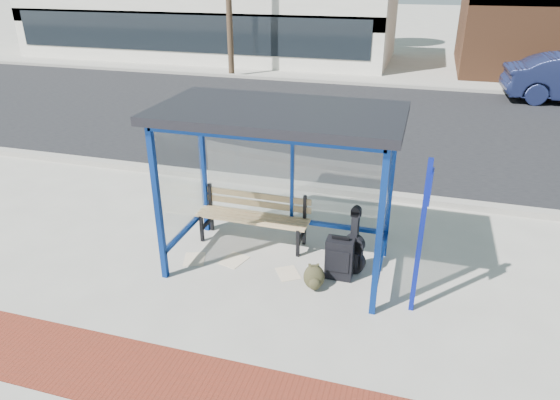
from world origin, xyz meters
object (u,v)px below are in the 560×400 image
(guitar_bag, at_px, (353,251))
(backpack, at_px, (314,278))
(bench, at_px, (254,214))
(suitcase, at_px, (339,258))

(guitar_bag, height_order, backpack, guitar_bag)
(bench, relative_size, backpack, 5.17)
(bench, xyz_separation_m, backpack, (1.24, -1.04, -0.32))
(bench, distance_m, backpack, 1.65)
(bench, distance_m, guitar_bag, 1.77)
(bench, bearing_deg, backpack, -39.13)
(backpack, bearing_deg, guitar_bag, 32.68)
(guitar_bag, relative_size, suitcase, 1.50)
(backpack, bearing_deg, bench, 122.65)
(backpack, bearing_deg, suitcase, 34.98)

